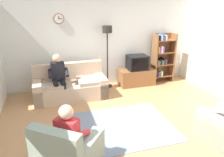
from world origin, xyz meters
name	(u,v)px	position (x,y,z in m)	size (l,w,h in m)	color
ground_plane	(132,126)	(0.00, 0.00, 0.00)	(12.00, 12.00, 0.00)	#B27F51
back_wall_assembly	(101,41)	(0.00, 2.66, 1.35)	(6.20, 0.17, 2.70)	silver
couch	(70,87)	(-1.09, 1.87, 0.31)	(1.92, 0.92, 0.90)	tan
tv_stand	(136,77)	(1.01, 2.25, 0.25)	(1.10, 0.56, 0.51)	brown
tv	(137,62)	(1.01, 2.23, 0.73)	(0.60, 0.49, 0.44)	black
bookshelf	(162,57)	(1.89, 2.32, 0.81)	(0.68, 0.36, 1.57)	brown
floor_lamp	(107,40)	(0.10, 2.35, 1.45)	(0.28, 0.28, 1.85)	black
armchair_near_window	(69,153)	(-1.40, -0.86, 0.29)	(1.17, 1.19, 0.90)	gray
area_rug	(120,127)	(-0.26, 0.05, 0.01)	(2.20, 1.70, 0.01)	slate
person_on_couch	(59,75)	(-1.37, 1.76, 0.70)	(0.52, 0.54, 1.24)	black
person_in_left_armchair	(71,133)	(-1.35, -0.79, 0.60)	(0.62, 0.64, 1.12)	red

